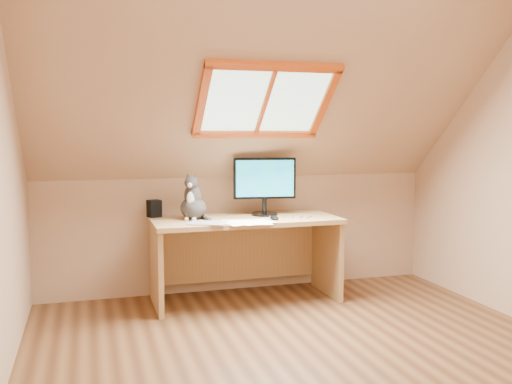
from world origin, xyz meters
name	(u,v)px	position (x,y,z in m)	size (l,w,h in m)	color
ground	(316,363)	(0.00, 0.00, 0.00)	(3.50, 3.50, 0.00)	brown
room_shell	(326,125)	(0.00, -0.09, 1.43)	(3.52, 3.52, 2.41)	tan
desk	(243,242)	(-0.06, 1.45, 0.48)	(1.52, 0.66, 0.69)	tan
monitor	(265,182)	(0.13, 1.47, 0.97)	(0.53, 0.22, 0.49)	black
cat	(193,202)	(-0.48, 1.43, 0.83)	(0.29, 0.31, 0.38)	#453F3D
desk_speaker	(154,209)	(-0.77, 1.63, 0.76)	(0.10, 0.10, 0.14)	black
graphics_tablet	(208,223)	(-0.42, 1.15, 0.70)	(0.28, 0.20, 0.01)	#B2B2B7
mouse	(274,218)	(0.13, 1.20, 0.71)	(0.06, 0.11, 0.03)	black
papers	(253,222)	(-0.07, 1.12, 0.70)	(0.35, 0.30, 0.01)	white
cables	(287,218)	(0.26, 1.26, 0.70)	(0.51, 0.26, 0.01)	silver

